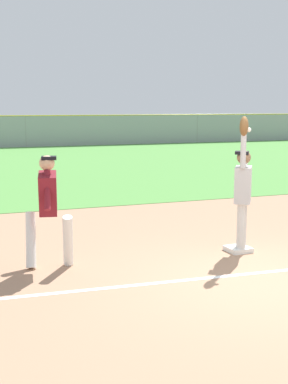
{
  "coord_description": "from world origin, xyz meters",
  "views": [
    {
      "loc": [
        -4.05,
        -6.06,
        2.45
      ],
      "look_at": [
        -1.17,
        1.86,
        1.05
      ],
      "focal_mm": 48.94,
      "sensor_mm": 36.0,
      "label": 1
    }
  ],
  "objects_px": {
    "runner": "(48,203)",
    "parked_car_white": "(91,132)",
    "fielder": "(243,187)",
    "baseball": "(249,130)",
    "parked_car_silver": "(168,130)",
    "first_base": "(238,249)"
  },
  "relations": [
    {
      "from": "runner",
      "to": "parked_car_white",
      "type": "xyz_separation_m",
      "value": [
        7.53,
        26.97,
        -0.32
      ]
    },
    {
      "from": "fielder",
      "to": "baseball",
      "type": "height_order",
      "value": "fielder"
    },
    {
      "from": "fielder",
      "to": "parked_car_white",
      "type": "distance_m",
      "value": 27.57
    },
    {
      "from": "fielder",
      "to": "parked_car_silver",
      "type": "relative_size",
      "value": 0.51
    },
    {
      "from": "first_base",
      "to": "baseball",
      "type": "bearing_deg",
      "value": -95.0
    },
    {
      "from": "baseball",
      "to": "parked_car_silver",
      "type": "xyz_separation_m",
      "value": [
        10.19,
        27.72,
        -1.39
      ]
    },
    {
      "from": "baseball",
      "to": "first_base",
      "type": "bearing_deg",
      "value": 85.0
    },
    {
      "from": "first_base",
      "to": "parked_car_white",
      "type": "relative_size",
      "value": 0.09
    },
    {
      "from": "first_base",
      "to": "parked_car_white",
      "type": "bearing_deg",
      "value": 80.86
    },
    {
      "from": "fielder",
      "to": "parked_car_silver",
      "type": "xyz_separation_m",
      "value": [
        10.14,
        27.5,
        -0.45
      ]
    },
    {
      "from": "parked_car_white",
      "to": "runner",
      "type": "bearing_deg",
      "value": -103.66
    },
    {
      "from": "fielder",
      "to": "parked_car_silver",
      "type": "distance_m",
      "value": 29.31
    },
    {
      "from": "first_base",
      "to": "runner",
      "type": "bearing_deg",
      "value": 176.11
    },
    {
      "from": "runner",
      "to": "parked_car_white",
      "type": "distance_m",
      "value": 28.01
    },
    {
      "from": "parked_car_white",
      "to": "parked_car_silver",
      "type": "distance_m",
      "value": 5.8
    },
    {
      "from": "parked_car_silver",
      "to": "fielder",
      "type": "bearing_deg",
      "value": -107.0
    },
    {
      "from": "runner",
      "to": "baseball",
      "type": "distance_m",
      "value": 3.34
    },
    {
      "from": "baseball",
      "to": "parked_car_silver",
      "type": "relative_size",
      "value": 0.02
    },
    {
      "from": "first_base",
      "to": "fielder",
      "type": "bearing_deg",
      "value": -50.65
    },
    {
      "from": "runner",
      "to": "parked_car_silver",
      "type": "xyz_separation_m",
      "value": [
        13.33,
        27.24,
        -0.32
      ]
    },
    {
      "from": "runner",
      "to": "baseball",
      "type": "height_order",
      "value": "baseball"
    },
    {
      "from": "first_base",
      "to": "baseball",
      "type": "height_order",
      "value": "baseball"
    }
  ]
}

